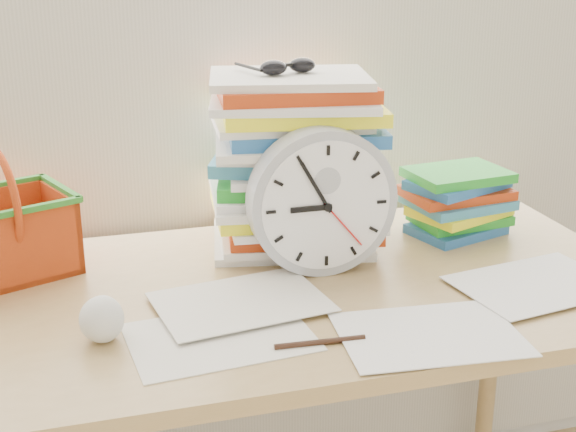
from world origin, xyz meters
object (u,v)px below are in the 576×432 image
object	(u,v)px
book_stack	(461,202)
basket	(1,213)
clock	(322,202)
desk	(274,324)
paper_stack	(296,162)

from	to	relation	value
book_stack	basket	size ratio (longest dim) A/B	0.97
clock	desk	bearing A→B (deg)	-156.25
paper_stack	book_stack	size ratio (longest dim) A/B	1.48
desk	basket	bearing A→B (deg)	156.98
clock	basket	distance (m)	0.60
paper_stack	basket	bearing A→B (deg)	179.98
desk	book_stack	bearing A→B (deg)	19.73
basket	desk	bearing A→B (deg)	-44.51
clock	basket	world-z (taller)	clock
desk	book_stack	distance (m)	0.51
desk	basket	size ratio (longest dim) A/B	5.71
book_stack	basket	distance (m)	0.93
desk	basket	world-z (taller)	basket
paper_stack	clock	world-z (taller)	paper_stack
desk	basket	xyz separation A→B (m)	(-0.47, 0.20, 0.20)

